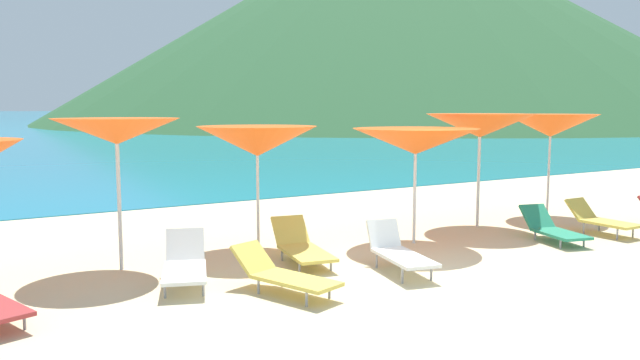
% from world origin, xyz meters
% --- Properties ---
extents(ground_plane, '(50.00, 100.00, 0.30)m').
position_xyz_m(ground_plane, '(0.00, 10.00, -0.15)').
color(ground_plane, beige).
extents(headland_hill, '(111.41, 111.41, 33.68)m').
position_xyz_m(headland_hill, '(58.63, 76.93, 16.84)').
color(headland_hill, '#2D5B33').
rests_on(headland_hill, ground_plane).
extents(umbrella_1, '(1.89, 1.89, 2.30)m').
position_xyz_m(umbrella_1, '(-3.75, 2.78, 2.10)').
color(umbrella_1, silver).
rests_on(umbrella_1, ground_plane).
extents(umbrella_2, '(2.26, 2.26, 2.15)m').
position_xyz_m(umbrella_2, '(-1.36, 2.96, 1.89)').
color(umbrella_2, silver).
rests_on(umbrella_2, ground_plane).
extents(umbrella_3, '(2.27, 2.27, 2.09)m').
position_xyz_m(umbrella_3, '(1.28, 1.94, 1.86)').
color(umbrella_3, silver).
rests_on(umbrella_3, ground_plane).
extents(umbrella_4, '(2.36, 2.36, 2.34)m').
position_xyz_m(umbrella_4, '(3.43, 2.50, 2.09)').
color(umbrella_4, silver).
rests_on(umbrella_4, ground_plane).
extents(umbrella_5, '(2.10, 2.10, 2.32)m').
position_xyz_m(umbrella_5, '(5.73, 2.62, 2.06)').
color(umbrella_5, silver).
rests_on(umbrella_5, ground_plane).
extents(lounge_chair_2, '(0.88, 1.76, 0.63)m').
position_xyz_m(lounge_chair_2, '(-1.17, 1.75, 0.26)').
color(lounge_chair_2, '#D8BF4C').
rests_on(lounge_chair_2, ground_plane).
extents(lounge_chair_3, '(0.84, 1.58, 0.69)m').
position_xyz_m(lounge_chair_3, '(-0.19, 0.50, 0.31)').
color(lounge_chair_3, white).
rests_on(lounge_chair_3, ground_plane).
extents(lounge_chair_4, '(0.58, 1.38, 0.63)m').
position_xyz_m(lounge_chair_4, '(4.95, 0.71, 0.30)').
color(lounge_chair_4, '#D8BF4C').
rests_on(lounge_chair_4, ground_plane).
extents(lounge_chair_5, '(1.02, 1.68, 0.59)m').
position_xyz_m(lounge_chair_5, '(-2.21, 0.40, 0.27)').
color(lounge_chair_5, '#D8BF4C').
rests_on(lounge_chair_5, ground_plane).
extents(lounge_chair_6, '(1.03, 1.59, 0.68)m').
position_xyz_m(lounge_chair_6, '(-3.19, 1.48, 0.29)').
color(lounge_chair_6, white).
rests_on(lounge_chair_6, ground_plane).
extents(lounge_chair_7, '(0.91, 1.56, 0.60)m').
position_xyz_m(lounge_chair_7, '(3.58, 0.75, 0.25)').
color(lounge_chair_7, '#268C66').
rests_on(lounge_chair_7, ground_plane).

